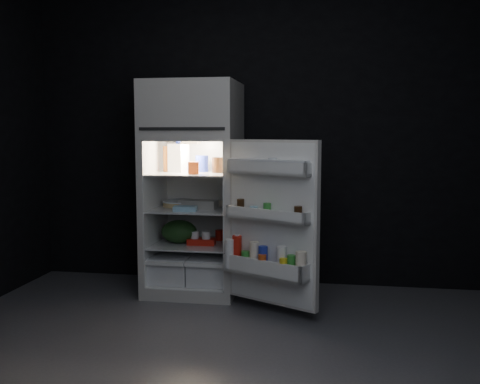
% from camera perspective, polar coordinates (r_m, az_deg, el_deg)
% --- Properties ---
extents(floor, '(4.00, 3.40, 0.00)m').
position_cam_1_polar(floor, '(3.44, -2.87, -16.99)').
color(floor, '#54545A').
rests_on(floor, ground).
extents(wall_back, '(4.00, 0.00, 2.70)m').
position_cam_1_polar(wall_back, '(4.83, 1.34, 6.23)').
color(wall_back, black).
rests_on(wall_back, ground).
extents(wall_front, '(4.00, 0.00, 2.70)m').
position_cam_1_polar(wall_front, '(1.54, -16.76, 5.69)').
color(wall_front, black).
rests_on(wall_front, ground).
extents(refrigerator, '(0.76, 0.71, 1.78)m').
position_cam_1_polar(refrigerator, '(4.56, -4.93, 1.23)').
color(refrigerator, silver).
rests_on(refrigerator, ground).
extents(fridge_door, '(0.73, 0.50, 1.22)m').
position_cam_1_polar(fridge_door, '(3.93, 3.21, -3.70)').
color(fridge_door, silver).
rests_on(fridge_door, ground).
extents(milk_jug, '(0.17, 0.17, 0.24)m').
position_cam_1_polar(milk_jug, '(4.60, -6.57, 3.64)').
color(milk_jug, white).
rests_on(milk_jug, refrigerator).
extents(mayo_jar, '(0.14, 0.14, 0.14)m').
position_cam_1_polar(mayo_jar, '(4.59, -4.08, 3.03)').
color(mayo_jar, '#1F31A9').
rests_on(mayo_jar, refrigerator).
extents(jam_jar, '(0.13, 0.13, 0.13)m').
position_cam_1_polar(jam_jar, '(4.48, -2.29, 2.90)').
color(jam_jar, black).
rests_on(jam_jar, refrigerator).
extents(amber_bottle, '(0.08, 0.08, 0.22)m').
position_cam_1_polar(amber_bottle, '(4.64, -7.75, 3.52)').
color(amber_bottle, '#AE591B').
rests_on(amber_bottle, refrigerator).
extents(small_carton, '(0.09, 0.07, 0.10)m').
position_cam_1_polar(small_carton, '(4.34, -4.98, 2.57)').
color(small_carton, '#C24816').
rests_on(small_carton, refrigerator).
extents(egg_carton, '(0.34, 0.16, 0.07)m').
position_cam_1_polar(egg_carton, '(4.50, -4.49, -1.31)').
color(egg_carton, gray).
rests_on(egg_carton, refrigerator).
extents(pie, '(0.38, 0.38, 0.04)m').
position_cam_1_polar(pie, '(4.65, -6.42, -1.28)').
color(pie, tan).
rests_on(pie, refrigerator).
extents(flat_package, '(0.20, 0.11, 0.04)m').
position_cam_1_polar(flat_package, '(4.37, -5.88, -1.77)').
color(flat_package, '#83B2CB').
rests_on(flat_package, refrigerator).
extents(wrapped_pkg, '(0.15, 0.14, 0.05)m').
position_cam_1_polar(wrapped_pkg, '(4.61, -2.81, -1.25)').
color(wrapped_pkg, '#F9EACB').
rests_on(wrapped_pkg, refrigerator).
extents(produce_bag, '(0.37, 0.35, 0.20)m').
position_cam_1_polar(produce_bag, '(4.58, -6.51, -4.21)').
color(produce_bag, '#193815').
rests_on(produce_bag, refrigerator).
extents(yogurt_tray, '(0.24, 0.14, 0.05)m').
position_cam_1_polar(yogurt_tray, '(4.51, -4.12, -5.29)').
color(yogurt_tray, red).
rests_on(yogurt_tray, refrigerator).
extents(small_can_red, '(0.08, 0.08, 0.09)m').
position_cam_1_polar(small_can_red, '(4.68, -2.22, -4.62)').
color(small_can_red, red).
rests_on(small_can_red, refrigerator).
extents(small_can_silver, '(0.08, 0.08, 0.09)m').
position_cam_1_polar(small_can_silver, '(4.64, -1.35, -4.71)').
color(small_can_silver, silver).
rests_on(small_can_silver, refrigerator).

